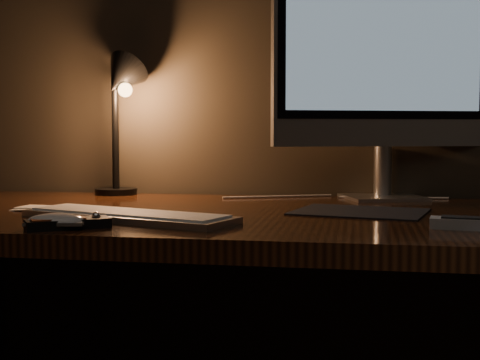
% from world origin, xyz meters
% --- Properties ---
extents(desk, '(1.60, 0.75, 0.75)m').
position_xyz_m(desk, '(0.00, 1.93, 0.62)').
color(desk, '#3E1F0E').
rests_on(desk, ground).
extents(monitor, '(0.55, 0.23, 0.60)m').
position_xyz_m(monitor, '(0.35, 2.18, 1.11)').
color(monitor, silver).
rests_on(monitor, desk).
extents(keyboard, '(0.46, 0.26, 0.02)m').
position_xyz_m(keyboard, '(-0.15, 1.69, 0.76)').
color(keyboard, silver).
rests_on(keyboard, desk).
extents(mousepad, '(0.30, 0.26, 0.00)m').
position_xyz_m(mousepad, '(0.29, 1.89, 0.75)').
color(mousepad, black).
rests_on(mousepad, desk).
extents(mouse, '(0.11, 0.07, 0.02)m').
position_xyz_m(mouse, '(-0.23, 1.54, 0.76)').
color(mouse, white).
rests_on(mouse, desk).
extents(media_remote, '(0.15, 0.12, 0.03)m').
position_xyz_m(media_remote, '(-0.21, 1.56, 0.76)').
color(media_remote, black).
rests_on(media_remote, desk).
extents(papers, '(0.11, 0.08, 0.01)m').
position_xyz_m(papers, '(-0.39, 1.82, 0.75)').
color(papers, white).
rests_on(papers, desk).
extents(desk_lamp, '(0.17, 0.19, 0.38)m').
position_xyz_m(desk_lamp, '(-0.34, 2.16, 1.01)').
color(desk_lamp, black).
rests_on(desk_lamp, desk).
extents(cable, '(0.56, 0.12, 0.00)m').
position_xyz_m(cable, '(0.23, 2.18, 0.75)').
color(cable, white).
rests_on(cable, desk).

